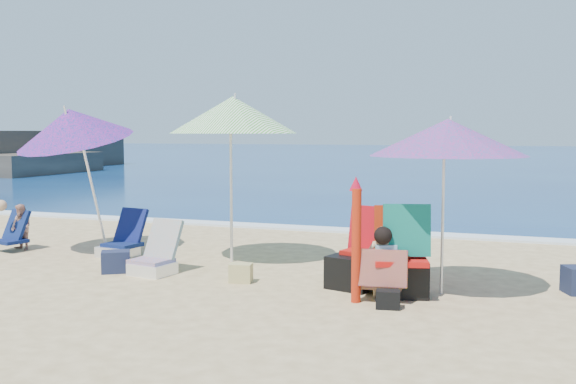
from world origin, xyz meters
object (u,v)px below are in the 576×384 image
(umbrella_turquoise, at_px, (448,138))
(umbrella_blue, at_px, (72,125))
(person_center, at_px, (381,264))
(chair_navy, at_px, (122,244))
(camp_chair_right, at_px, (402,262))
(furled_umbrella, at_px, (356,234))
(chair_rainbow, at_px, (155,260))
(camp_chair_left, at_px, (357,264))
(umbrella_striped, at_px, (233,115))
(person_left, at_px, (19,227))

(umbrella_turquoise, xyz_separation_m, umbrella_blue, (-5.58, 0.67, 0.16))
(umbrella_turquoise, relative_size, person_center, 2.77)
(chair_navy, distance_m, camp_chair_right, 4.47)
(furled_umbrella, xyz_separation_m, chair_rainbow, (-2.81, 0.52, -0.57))
(umbrella_turquoise, relative_size, camp_chair_left, 2.40)
(umbrella_striped, bearing_deg, umbrella_blue, -176.46)
(umbrella_turquoise, height_order, person_left, umbrella_turquoise)
(camp_chair_left, xyz_separation_m, person_center, (0.39, -0.50, 0.11))
(umbrella_blue, height_order, chair_rainbow, umbrella_blue)
(umbrella_turquoise, distance_m, person_center, 1.61)
(chair_rainbow, distance_m, camp_chair_right, 3.24)
(furled_umbrella, bearing_deg, umbrella_blue, 163.61)
(umbrella_turquoise, height_order, person_center, umbrella_turquoise)
(person_left, bearing_deg, chair_rainbow, -15.05)
(umbrella_striped, height_order, furled_umbrella, umbrella_striped)
(chair_navy, relative_size, chair_rainbow, 1.02)
(person_center, relative_size, person_left, 1.02)
(person_center, bearing_deg, camp_chair_right, 54.94)
(person_center, height_order, person_left, person_center)
(umbrella_turquoise, relative_size, chair_rainbow, 3.31)
(umbrella_blue, height_order, camp_chair_left, umbrella_blue)
(camp_chair_right, xyz_separation_m, person_left, (-6.14, 0.87, -0.02))
(chair_navy, bearing_deg, person_center, -16.87)
(chair_rainbow, distance_m, person_center, 3.08)
(camp_chair_left, bearing_deg, umbrella_turquoise, 2.78)
(furled_umbrella, distance_m, person_center, 0.46)
(umbrella_blue, bearing_deg, umbrella_turquoise, -6.82)
(chair_navy, distance_m, person_center, 4.36)
(umbrella_striped, xyz_separation_m, furled_umbrella, (2.15, -1.55, -1.33))
(camp_chair_right, bearing_deg, person_left, 171.90)
(umbrella_blue, relative_size, person_left, 2.95)
(chair_rainbow, relative_size, camp_chair_left, 0.72)
(chair_rainbow, height_order, camp_chair_left, camp_chair_left)
(chair_rainbow, xyz_separation_m, person_left, (-2.91, 0.78, 0.18))
(umbrella_striped, relative_size, camp_chair_left, 2.50)
(chair_rainbow, height_order, person_center, person_center)
(umbrella_blue, relative_size, camp_chair_left, 2.50)
(umbrella_turquoise, relative_size, camp_chair_right, 2.15)
(person_center, bearing_deg, umbrella_blue, 166.22)
(camp_chair_left, bearing_deg, umbrella_blue, 171.08)
(umbrella_blue, xyz_separation_m, furled_umbrella, (4.71, -1.39, -1.19))
(furled_umbrella, xyz_separation_m, chair_navy, (-3.92, 1.43, -0.57))
(umbrella_striped, relative_size, person_center, 2.89)
(furled_umbrella, height_order, camp_chair_left, furled_umbrella)
(umbrella_turquoise, distance_m, furled_umbrella, 1.52)
(person_left, bearing_deg, camp_chair_right, -8.10)
(furled_umbrella, bearing_deg, umbrella_turquoise, 39.76)
(umbrella_turquoise, bearing_deg, umbrella_striped, 164.65)
(furled_umbrella, bearing_deg, umbrella_striped, 144.24)
(camp_chair_left, bearing_deg, person_center, -51.81)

